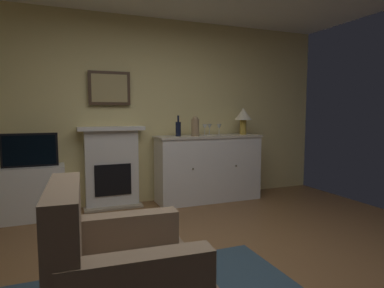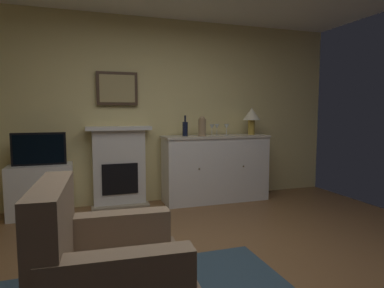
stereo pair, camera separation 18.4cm
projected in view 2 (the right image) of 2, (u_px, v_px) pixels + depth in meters
ground_plane at (211, 287)px, 2.54m from camera, size 5.81×4.94×0.10m
wall_rear at (149, 111)px, 4.71m from camera, size 5.81×0.06×2.61m
fireplace_unit at (119, 166)px, 4.52m from camera, size 0.87×0.30×1.10m
framed_picture at (117, 89)px, 4.46m from camera, size 0.55×0.04×0.45m
sideboard_cabinet at (215, 168)px, 4.79m from camera, size 1.54×0.49×0.96m
table_lamp at (252, 116)px, 4.89m from camera, size 0.26×0.26×0.40m
wine_bottle at (185, 129)px, 4.61m from camera, size 0.08×0.08×0.29m
wine_glass_left at (212, 127)px, 4.67m from camera, size 0.07×0.07×0.16m
wine_glass_center at (217, 127)px, 4.78m from camera, size 0.07×0.07×0.16m
wine_glass_right at (226, 127)px, 4.72m from camera, size 0.07×0.07×0.16m
vase_decorative at (202, 126)px, 4.61m from camera, size 0.11×0.11×0.28m
tv_cabinet at (41, 190)px, 4.09m from camera, size 0.75×0.42×0.64m
tv_set at (39, 149)px, 4.01m from camera, size 0.62×0.07×0.40m
armchair at (105, 275)px, 1.84m from camera, size 0.85×0.82×0.92m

